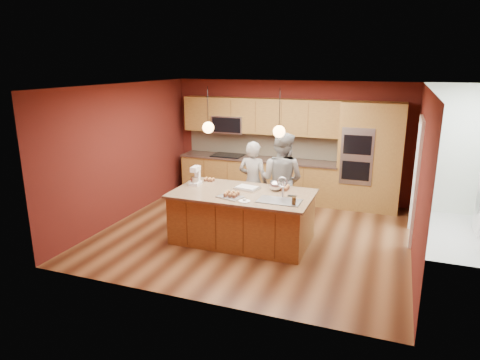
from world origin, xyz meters
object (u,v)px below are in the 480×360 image
at_px(person_right, 281,180).
at_px(stand_mixer, 196,177).
at_px(island, 243,216).
at_px(mixing_bowl, 276,186).
at_px(person_left, 253,182).

xyz_separation_m(person_right, stand_mixer, (-1.43, -0.76, 0.12)).
bearing_deg(island, mixing_bowl, 32.97).
bearing_deg(person_left, mixing_bowl, 140.03).
distance_m(person_left, person_right, 0.58).
xyz_separation_m(person_left, mixing_bowl, (0.63, -0.62, 0.17)).
distance_m(island, person_left, 1.01).
relative_size(island, stand_mixer, 7.06).
bearing_deg(person_right, island, 75.69).
height_order(person_left, person_right, person_right).
bearing_deg(person_left, person_right, -175.64).
xyz_separation_m(island, person_left, (-0.14, 0.94, 0.36)).
height_order(person_right, stand_mixer, person_right).
xyz_separation_m(island, person_right, (0.43, 0.94, 0.47)).
xyz_separation_m(island, stand_mixer, (-1.00, 0.17, 0.59)).
relative_size(person_right, stand_mixer, 5.36).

